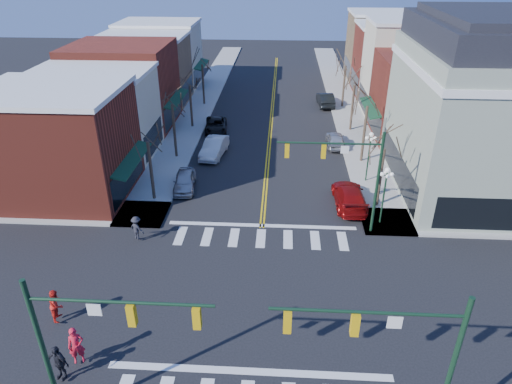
% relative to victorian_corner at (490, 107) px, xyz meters
% --- Properties ---
extents(ground, '(160.00, 160.00, 0.00)m').
position_rel_victorian_corner_xyz_m(ground, '(-16.50, -14.50, -6.66)').
color(ground, black).
rests_on(ground, ground).
extents(sidewalk_left, '(3.50, 70.00, 0.15)m').
position_rel_victorian_corner_xyz_m(sidewalk_left, '(-25.25, 5.50, -6.58)').
color(sidewalk_left, '#9E9B93').
rests_on(sidewalk_left, ground).
extents(sidewalk_right, '(3.50, 70.00, 0.15)m').
position_rel_victorian_corner_xyz_m(sidewalk_right, '(-7.75, 5.50, -6.58)').
color(sidewalk_right, '#9E9B93').
rests_on(sidewalk_right, ground).
extents(bldg_left_brick_a, '(10.00, 8.50, 8.00)m').
position_rel_victorian_corner_xyz_m(bldg_left_brick_a, '(-32.00, -2.75, -2.66)').
color(bldg_left_brick_a, maroon).
rests_on(bldg_left_brick_a, ground).
extents(bldg_left_stucco_a, '(10.00, 7.00, 7.50)m').
position_rel_victorian_corner_xyz_m(bldg_left_stucco_a, '(-32.00, 5.00, -2.91)').
color(bldg_left_stucco_a, beige).
rests_on(bldg_left_stucco_a, ground).
extents(bldg_left_brick_b, '(10.00, 9.00, 8.50)m').
position_rel_victorian_corner_xyz_m(bldg_left_brick_b, '(-32.00, 13.00, -2.41)').
color(bldg_left_brick_b, maroon).
rests_on(bldg_left_brick_b, ground).
extents(bldg_left_tan, '(10.00, 7.50, 7.80)m').
position_rel_victorian_corner_xyz_m(bldg_left_tan, '(-32.00, 21.25, -2.76)').
color(bldg_left_tan, '#917350').
rests_on(bldg_left_tan, ground).
extents(bldg_left_stucco_b, '(10.00, 8.00, 8.20)m').
position_rel_victorian_corner_xyz_m(bldg_left_stucco_b, '(-32.00, 29.00, -2.56)').
color(bldg_left_stucco_b, beige).
rests_on(bldg_left_stucco_b, ground).
extents(bldg_right_brick_a, '(10.00, 8.50, 8.00)m').
position_rel_victorian_corner_xyz_m(bldg_right_brick_a, '(-1.00, 11.25, -2.66)').
color(bldg_right_brick_a, maroon).
rests_on(bldg_right_brick_a, ground).
extents(bldg_right_stucco, '(10.00, 7.00, 10.00)m').
position_rel_victorian_corner_xyz_m(bldg_right_stucco, '(-1.00, 19.00, -1.66)').
color(bldg_right_stucco, beige).
rests_on(bldg_right_stucco, ground).
extents(bldg_right_brick_b, '(10.00, 8.00, 8.50)m').
position_rel_victorian_corner_xyz_m(bldg_right_brick_b, '(-1.00, 26.50, -2.41)').
color(bldg_right_brick_b, maroon).
rests_on(bldg_right_brick_b, ground).
extents(bldg_right_tan, '(10.00, 8.00, 9.00)m').
position_rel_victorian_corner_xyz_m(bldg_right_tan, '(-1.00, 34.50, -2.16)').
color(bldg_right_tan, '#917350').
rests_on(bldg_right_tan, ground).
extents(victorian_corner, '(12.25, 14.25, 13.30)m').
position_rel_victorian_corner_xyz_m(victorian_corner, '(0.00, 0.00, 0.00)').
color(victorian_corner, gray).
rests_on(victorian_corner, ground).
extents(traffic_mast_near_left, '(6.60, 0.28, 7.20)m').
position_rel_victorian_corner_xyz_m(traffic_mast_near_left, '(-22.05, -21.90, -1.95)').
color(traffic_mast_near_left, '#14331E').
rests_on(traffic_mast_near_left, ground).
extents(traffic_mast_near_right, '(6.60, 0.28, 7.20)m').
position_rel_victorian_corner_xyz_m(traffic_mast_near_right, '(-10.95, -21.90, -1.95)').
color(traffic_mast_near_right, '#14331E').
rests_on(traffic_mast_near_right, ground).
extents(traffic_mast_far_right, '(6.60, 0.28, 7.20)m').
position_rel_victorian_corner_xyz_m(traffic_mast_far_right, '(-10.95, -7.10, -1.95)').
color(traffic_mast_far_right, '#14331E').
rests_on(traffic_mast_far_right, ground).
extents(lamppost_corner, '(0.36, 0.36, 4.33)m').
position_rel_victorian_corner_xyz_m(lamppost_corner, '(-8.30, -6.00, -3.70)').
color(lamppost_corner, '#14331E').
rests_on(lamppost_corner, ground).
extents(lamppost_midblock, '(0.36, 0.36, 4.33)m').
position_rel_victorian_corner_xyz_m(lamppost_midblock, '(-8.30, 0.50, -3.70)').
color(lamppost_midblock, '#14331E').
rests_on(lamppost_midblock, ground).
extents(tree_left_a, '(0.24, 0.24, 4.76)m').
position_rel_victorian_corner_xyz_m(tree_left_a, '(-24.90, -3.50, -4.28)').
color(tree_left_a, '#382B21').
rests_on(tree_left_a, ground).
extents(tree_left_b, '(0.24, 0.24, 5.04)m').
position_rel_victorian_corner_xyz_m(tree_left_b, '(-24.90, 4.50, -4.14)').
color(tree_left_b, '#382B21').
rests_on(tree_left_b, ground).
extents(tree_left_c, '(0.24, 0.24, 4.55)m').
position_rel_victorian_corner_xyz_m(tree_left_c, '(-24.90, 12.50, -4.38)').
color(tree_left_c, '#382B21').
rests_on(tree_left_c, ground).
extents(tree_left_d, '(0.24, 0.24, 4.90)m').
position_rel_victorian_corner_xyz_m(tree_left_d, '(-24.90, 20.50, -4.21)').
color(tree_left_d, '#382B21').
rests_on(tree_left_d, ground).
extents(tree_right_a, '(0.24, 0.24, 4.62)m').
position_rel_victorian_corner_xyz_m(tree_right_a, '(-8.10, -3.50, -4.35)').
color(tree_right_a, '#382B21').
rests_on(tree_right_a, ground).
extents(tree_right_b, '(0.24, 0.24, 5.18)m').
position_rel_victorian_corner_xyz_m(tree_right_b, '(-8.10, 4.50, -4.07)').
color(tree_right_b, '#382B21').
rests_on(tree_right_b, ground).
extents(tree_right_c, '(0.24, 0.24, 4.83)m').
position_rel_victorian_corner_xyz_m(tree_right_c, '(-8.10, 12.50, -4.24)').
color(tree_right_c, '#382B21').
rests_on(tree_right_c, ground).
extents(tree_right_d, '(0.24, 0.24, 4.97)m').
position_rel_victorian_corner_xyz_m(tree_right_d, '(-8.10, 20.50, -4.17)').
color(tree_right_d, '#382B21').
rests_on(tree_right_d, ground).
extents(car_left_near, '(2.05, 4.23, 1.39)m').
position_rel_victorian_corner_xyz_m(car_left_near, '(-22.90, -1.58, -5.96)').
color(car_left_near, '#A4A5A9').
rests_on(car_left_near, ground).
extents(car_left_mid, '(2.31, 5.03, 1.60)m').
position_rel_victorian_corner_xyz_m(car_left_mid, '(-21.48, 5.15, -5.86)').
color(car_left_mid, silver).
rests_on(car_left_mid, ground).
extents(car_left_far, '(2.67, 4.95, 1.32)m').
position_rel_victorian_corner_xyz_m(car_left_far, '(-22.19, 11.47, -6.00)').
color(car_left_far, black).
rests_on(car_left_far, ground).
extents(car_right_near, '(2.34, 5.42, 1.55)m').
position_rel_victorian_corner_xyz_m(car_right_near, '(-10.15, -3.47, -5.88)').
color(car_right_near, maroon).
rests_on(car_right_near, ground).
extents(car_right_mid, '(1.66, 4.14, 1.41)m').
position_rel_victorian_corner_xyz_m(car_right_mid, '(-10.10, 8.05, -5.95)').
color(car_right_mid, '#B8B9BD').
rests_on(car_right_mid, ground).
extents(car_right_far, '(2.05, 4.95, 1.59)m').
position_rel_victorian_corner_xyz_m(car_right_far, '(-10.10, 20.97, -5.86)').
color(car_right_far, black).
rests_on(car_right_far, ground).
extents(pedestrian_red_a, '(0.83, 0.70, 1.95)m').
position_rel_victorian_corner_xyz_m(pedestrian_red_a, '(-24.35, -19.10, -5.53)').
color(pedestrian_red_a, red).
rests_on(pedestrian_red_a, sidewalk_left).
extents(pedestrian_red_b, '(0.82, 0.98, 1.81)m').
position_rel_victorian_corner_xyz_m(pedestrian_red_b, '(-26.50, -16.44, -5.60)').
color(pedestrian_red_b, red).
rests_on(pedestrian_red_b, sidewalk_left).
extents(pedestrian_dark_a, '(1.17, 0.78, 1.85)m').
position_rel_victorian_corner_xyz_m(pedestrian_dark_a, '(-24.78, -20.02, -5.58)').
color(pedestrian_dark_a, black).
rests_on(pedestrian_dark_a, sidewalk_left).
extents(pedestrian_dark_b, '(1.23, 1.05, 1.65)m').
position_rel_victorian_corner_xyz_m(pedestrian_dark_b, '(-24.55, -9.01, -5.68)').
color(pedestrian_dark_b, black).
rests_on(pedestrian_dark_b, sidewalk_left).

